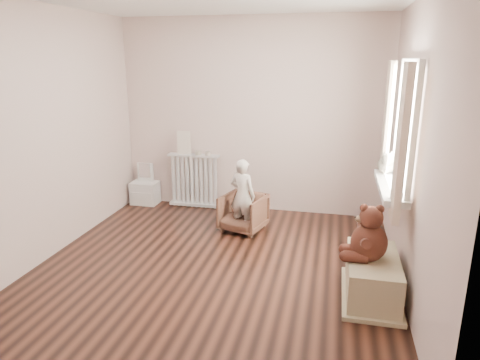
% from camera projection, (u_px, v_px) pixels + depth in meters
% --- Properties ---
extents(floor, '(3.60, 3.60, 0.01)m').
position_uv_depth(floor, '(216.00, 265.00, 4.43)').
color(floor, black).
rests_on(floor, ground).
extents(back_wall, '(3.60, 0.02, 2.60)m').
position_uv_depth(back_wall, '(251.00, 117.00, 5.76)').
color(back_wall, beige).
rests_on(back_wall, ground).
extents(front_wall, '(3.60, 0.02, 2.60)m').
position_uv_depth(front_wall, '(125.00, 201.00, 2.39)').
color(front_wall, beige).
rests_on(front_wall, ground).
extents(left_wall, '(0.02, 3.60, 2.60)m').
position_uv_depth(left_wall, '(48.00, 134.00, 4.46)').
color(left_wall, beige).
rests_on(left_wall, ground).
extents(right_wall, '(0.02, 3.60, 2.60)m').
position_uv_depth(right_wall, '(415.00, 150.00, 3.69)').
color(right_wall, beige).
rests_on(right_wall, ground).
extents(window, '(0.03, 0.90, 1.10)m').
position_uv_depth(window, '(406.00, 127.00, 3.94)').
color(window, white).
rests_on(window, right_wall).
extents(window_sill, '(0.22, 1.10, 0.06)m').
position_uv_depth(window_sill, '(390.00, 187.00, 4.12)').
color(window_sill, silver).
rests_on(window_sill, right_wall).
extents(curtain_left, '(0.06, 0.26, 1.30)m').
position_uv_depth(curtain_left, '(401.00, 145.00, 3.44)').
color(curtain_left, beige).
rests_on(curtain_left, right_wall).
extents(curtain_right, '(0.06, 0.26, 1.30)m').
position_uv_depth(curtain_right, '(387.00, 124.00, 4.51)').
color(curtain_right, beige).
rests_on(curtain_right, right_wall).
extents(radiator, '(0.73, 0.14, 0.77)m').
position_uv_depth(radiator, '(194.00, 180.00, 6.07)').
color(radiator, silver).
rests_on(radiator, floor).
extents(paper_doll, '(0.19, 0.02, 0.32)m').
position_uv_depth(paper_doll, '(184.00, 143.00, 5.95)').
color(paper_doll, beige).
rests_on(paper_doll, radiator).
extents(tin_a, '(0.09, 0.09, 0.05)m').
position_uv_depth(tin_a, '(198.00, 153.00, 5.94)').
color(tin_a, '#A59E8C').
rests_on(tin_a, radiator).
extents(tin_b, '(0.08, 0.08, 0.05)m').
position_uv_depth(tin_b, '(208.00, 154.00, 5.91)').
color(tin_b, '#A59E8C').
rests_on(tin_b, radiator).
extents(toy_vanity, '(0.38, 0.27, 0.60)m').
position_uv_depth(toy_vanity, '(145.00, 185.00, 6.23)').
color(toy_vanity, silver).
rests_on(toy_vanity, floor).
extents(armchair, '(0.61, 0.62, 0.46)m').
position_uv_depth(armchair, '(243.00, 213.00, 5.27)').
color(armchair, brown).
rests_on(armchair, floor).
extents(child, '(0.37, 0.29, 0.90)m').
position_uv_depth(child, '(242.00, 195.00, 5.15)').
color(child, beige).
rests_on(child, armchair).
extents(toy_bench, '(0.43, 0.82, 0.39)m').
position_uv_depth(toy_bench, '(372.00, 276.00, 3.79)').
color(toy_bench, '#BAB087').
rests_on(toy_bench, floor).
extents(teddy_bear, '(0.41, 0.33, 0.49)m').
position_uv_depth(teddy_bear, '(370.00, 229.00, 3.63)').
color(teddy_bear, '#37170F').
rests_on(teddy_bear, toy_bench).
extents(plush_cat, '(0.19, 0.29, 0.24)m').
position_uv_depth(plush_cat, '(386.00, 164.00, 4.46)').
color(plush_cat, gray).
rests_on(plush_cat, window_sill).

